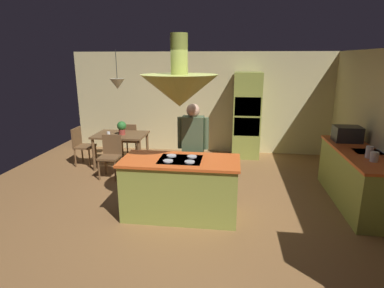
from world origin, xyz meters
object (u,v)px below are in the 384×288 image
object	(u,v)px
canister_sugar	(369,152)
chair_by_back_wall	(130,138)
person_at_island	(193,145)
canister_flour	(374,157)
kitchen_island	(181,187)
potted_plant_on_table	(122,127)
dining_table	(121,139)
cup_on_table	(109,134)
chair_facing_island	(111,153)
oven_tower	(247,116)
chair_at_corner	(81,144)
microwave_on_counter	(347,134)

from	to	relation	value
canister_sugar	chair_by_back_wall	bearing A→B (deg)	153.34
person_at_island	canister_flour	distance (m)	2.76
person_at_island	chair_by_back_wall	xyz separation A→B (m)	(-1.81, 2.04, -0.45)
chair_by_back_wall	canister_flour	size ratio (longest dim) A/B	5.90
kitchen_island	potted_plant_on_table	world-z (taller)	potted_plant_on_table
kitchen_island	person_at_island	size ratio (longest dim) A/B	1.07
person_at_island	chair_by_back_wall	distance (m)	2.76
dining_table	potted_plant_on_table	world-z (taller)	potted_plant_on_table
person_at_island	cup_on_table	bearing A→B (deg)	148.74
person_at_island	canister_flour	size ratio (longest dim) A/B	11.29
chair_facing_island	canister_sugar	size ratio (longest dim) A/B	4.76
oven_tower	canister_sugar	size ratio (longest dim) A/B	11.34
person_at_island	potted_plant_on_table	bearing A→B (deg)	142.00
chair_at_corner	chair_by_back_wall	bearing A→B (deg)	-56.47
kitchen_island	canister_flour	bearing A→B (deg)	5.37
potted_plant_on_table	microwave_on_counter	xyz separation A→B (m)	(4.48, -0.61, 0.13)
oven_tower	chair_by_back_wall	xyz separation A→B (m)	(-2.80, -0.52, -0.53)
microwave_on_counter	dining_table	bearing A→B (deg)	171.73
potted_plant_on_table	oven_tower	bearing A→B (deg)	23.48
chair_facing_island	canister_sugar	distance (m)	4.68
person_at_island	chair_at_corner	xyz separation A→B (m)	(-2.75, 1.42, -0.45)
kitchen_island	canister_sugar	bearing A→B (deg)	8.94
oven_tower	cup_on_table	distance (m)	3.29
person_at_island	potted_plant_on_table	size ratio (longest dim) A/B	5.55
chair_at_corner	microwave_on_counter	size ratio (longest dim) A/B	1.89
chair_facing_island	microwave_on_counter	distance (m)	4.57
potted_plant_on_table	canister_flour	bearing A→B (deg)	-21.69
dining_table	chair_by_back_wall	world-z (taller)	chair_by_back_wall
dining_table	potted_plant_on_table	bearing A→B (deg)	-41.75
chair_by_back_wall	chair_at_corner	world-z (taller)	same
cup_on_table	canister_sugar	world-z (taller)	canister_sugar
dining_table	chair_at_corner	distance (m)	0.96
canister_flour	canister_sugar	size ratio (longest dim) A/B	0.81
chair_at_corner	cup_on_table	bearing A→B (deg)	-105.11
dining_table	canister_sugar	bearing A→B (deg)	-20.01
chair_at_corner	cup_on_table	size ratio (longest dim) A/B	9.67
chair_by_back_wall	person_at_island	bearing A→B (deg)	131.48
dining_table	person_at_island	distance (m)	2.32
chair_by_back_wall	cup_on_table	xyz separation A→B (m)	(-0.20, -0.83, 0.30)
cup_on_table	canister_flour	world-z (taller)	canister_flour
kitchen_island	microwave_on_counter	bearing A→B (deg)	26.88
oven_tower	person_at_island	bearing A→B (deg)	-111.20
oven_tower	canister_sugar	world-z (taller)	oven_tower
canister_flour	dining_table	bearing A→B (deg)	158.01
chair_at_corner	microwave_on_counter	world-z (taller)	microwave_on_counter
chair_at_corner	canister_sugar	distance (m)	5.75
potted_plant_on_table	canister_sugar	bearing A→B (deg)	-19.68
chair_by_back_wall	canister_sugar	size ratio (longest dim) A/B	4.76
potted_plant_on_table	microwave_on_counter	distance (m)	4.53
chair_facing_island	dining_table	bearing A→B (deg)	90.00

